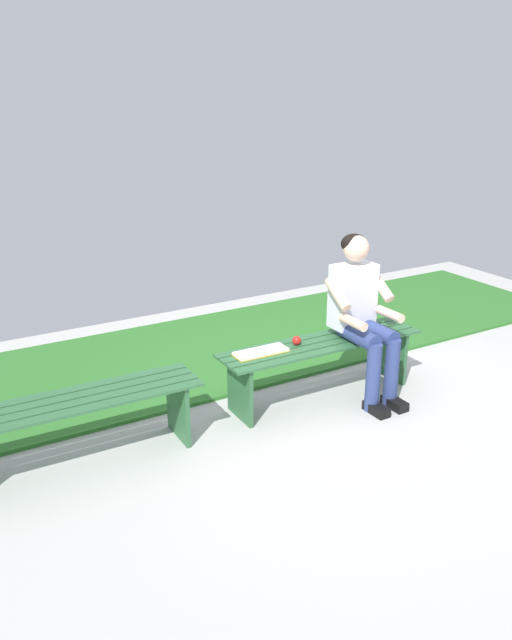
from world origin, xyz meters
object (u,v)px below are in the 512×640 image
object	(u,v)px
person_seated	(362,310)
apple	(297,341)
bench_near	(321,356)
book_open	(261,352)
bench_far	(73,416)

from	to	relation	value
person_seated	apple	bearing A→B (deg)	-16.56
apple	person_seated	bearing A→B (deg)	163.44
bench_near	apple	distance (m)	0.26
person_seated	bench_near	bearing A→B (deg)	-19.07
apple	book_open	xyz separation A→B (m)	(0.32, 0.01, -0.03)
bench_far	apple	size ratio (longest dim) A/B	23.61
book_open	person_seated	bearing A→B (deg)	171.04
person_seated	apple	xyz separation A→B (m)	(0.50, -0.15, -0.20)
bench_far	person_seated	size ratio (longest dim) A/B	1.31
bench_far	book_open	bearing A→B (deg)	-178.41
bench_far	apple	distance (m)	1.73
bench_far	bench_near	bearing A→B (deg)	180.00
apple	book_open	size ratio (longest dim) A/B	0.17
bench_near	book_open	size ratio (longest dim) A/B	4.06
bench_near	person_seated	size ratio (longest dim) A/B	1.32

